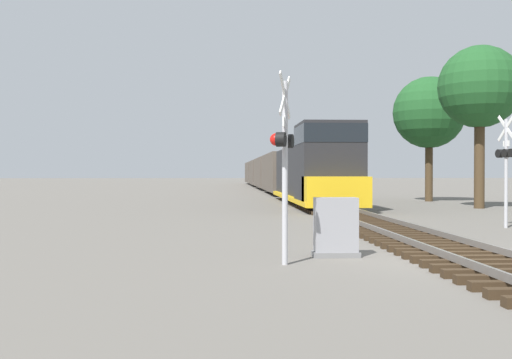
{
  "coord_description": "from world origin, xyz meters",
  "views": [
    {
      "loc": [
        -5.29,
        -12.78,
        1.93
      ],
      "look_at": [
        -4.14,
        8.2,
        1.68
      ],
      "focal_mm": 42.0,
      "sensor_mm": 36.0,
      "label": 1
    }
  ],
  "objects_px": {
    "relay_cabinet": "(336,228)",
    "crossing_signal_far": "(507,159)",
    "tree_far_right": "(480,88)",
    "freight_train": "(271,173)",
    "crossing_signal_near": "(284,151)",
    "tree_mid_background": "(429,113)"
  },
  "relations": [
    {
      "from": "relay_cabinet",
      "to": "crossing_signal_far",
      "type": "bearing_deg",
      "value": 42.89
    },
    {
      "from": "crossing_signal_far",
      "to": "tree_far_right",
      "type": "xyz_separation_m",
      "value": [
        3.91,
        11.17,
        4.06
      ]
    },
    {
      "from": "freight_train",
      "to": "crossing_signal_far",
      "type": "bearing_deg",
      "value": -84.27
    },
    {
      "from": "crossing_signal_near",
      "to": "tree_far_right",
      "type": "distance_m",
      "value": 23.15
    },
    {
      "from": "crossing_signal_near",
      "to": "tree_mid_background",
      "type": "xyz_separation_m",
      "value": [
        12.51,
        26.94,
        3.54
      ]
    },
    {
      "from": "freight_train",
      "to": "crossing_signal_far",
      "type": "relative_size",
      "value": 20.18
    },
    {
      "from": "crossing_signal_far",
      "to": "tree_far_right",
      "type": "relative_size",
      "value": 0.45
    },
    {
      "from": "freight_train",
      "to": "crossing_signal_far",
      "type": "distance_m",
      "value": 45.81
    },
    {
      "from": "crossing_signal_far",
      "to": "tree_mid_background",
      "type": "relative_size",
      "value": 0.47
    },
    {
      "from": "crossing_signal_far",
      "to": "relay_cabinet",
      "type": "relative_size",
      "value": 2.92
    },
    {
      "from": "freight_train",
      "to": "tree_far_right",
      "type": "bearing_deg",
      "value": -76.15
    },
    {
      "from": "freight_train",
      "to": "tree_mid_background",
      "type": "xyz_separation_m",
      "value": [
        8.48,
        -26.51,
        4.01
      ]
    },
    {
      "from": "freight_train",
      "to": "relay_cabinet",
      "type": "bearing_deg",
      "value": -92.97
    },
    {
      "from": "crossing_signal_near",
      "to": "tree_mid_background",
      "type": "bearing_deg",
      "value": 174.29
    },
    {
      "from": "tree_far_right",
      "to": "crossing_signal_far",
      "type": "bearing_deg",
      "value": -109.28
    },
    {
      "from": "tree_far_right",
      "to": "tree_mid_background",
      "type": "bearing_deg",
      "value": 90.01
    },
    {
      "from": "tree_mid_background",
      "to": "relay_cabinet",
      "type": "bearing_deg",
      "value": -113.44
    },
    {
      "from": "relay_cabinet",
      "to": "tree_far_right",
      "type": "bearing_deg",
      "value": 58.03
    },
    {
      "from": "crossing_signal_far",
      "to": "relay_cabinet",
      "type": "height_order",
      "value": "crossing_signal_far"
    },
    {
      "from": "crossing_signal_near",
      "to": "tree_far_right",
      "type": "height_order",
      "value": "tree_far_right"
    },
    {
      "from": "freight_train",
      "to": "tree_far_right",
      "type": "relative_size",
      "value": 9.11
    },
    {
      "from": "crossing_signal_near",
      "to": "crossing_signal_far",
      "type": "bearing_deg",
      "value": 151.67
    }
  ]
}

